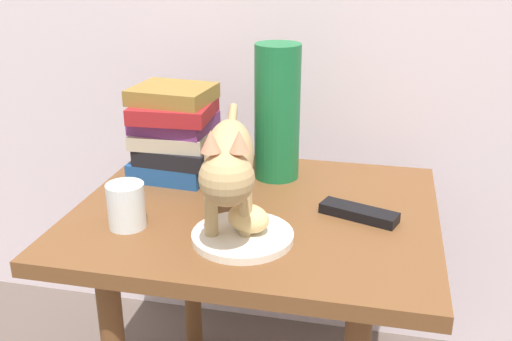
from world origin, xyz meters
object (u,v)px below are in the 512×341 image
tv_remote (359,214)px  candle_jar (127,208)px  plate (243,236)px  bread_roll (248,218)px  cat (229,160)px  book_stack (175,132)px  green_vase (277,113)px  side_table (256,243)px

tv_remote → candle_jar: bearing=-144.1°
plate → candle_jar: size_ratio=2.14×
plate → tv_remote: (0.20, 0.13, 0.00)m
bread_roll → cat: (-0.04, 0.03, 0.09)m
bread_roll → book_stack: size_ratio=0.39×
plate → green_vase: size_ratio=0.61×
side_table → book_stack: (-0.21, 0.13, 0.18)m
green_vase → candle_jar: 0.39m
cat → green_vase: green_vase is taller
green_vase → tv_remote: 0.30m
side_table → green_vase: size_ratio=2.39×
book_stack → candle_jar: bearing=-90.6°
plate → tv_remote: bearing=33.7°
plate → book_stack: book_stack is taller
book_stack → cat: bearing=-50.9°
plate → green_vase: (0.00, 0.31, 0.14)m
cat → candle_jar: (-0.19, -0.04, -0.09)m
candle_jar → green_vase: bearing=53.7°
tv_remote → book_stack: bearing=-179.3°
side_table → plate: 0.16m
side_table → tv_remote: (0.20, -0.00, 0.09)m
plate → candle_jar: (-0.22, 0.00, 0.03)m
cat → side_table: bearing=72.5°
candle_jar → plate: bearing=-1.2°
cat → green_vase: 0.27m
plate → cat: 0.14m
plate → tv_remote: 0.24m
plate → candle_jar: 0.22m
bread_roll → tv_remote: size_ratio=0.53×
plate → tv_remote: size_ratio=1.21×
side_table → bread_roll: bread_roll is taller
side_table → green_vase: (0.01, 0.17, 0.23)m
book_stack → green_vase: 0.23m
side_table → bread_roll: size_ratio=8.85×
side_table → plate: bearing=-87.5°
side_table → book_stack: bearing=147.9°
cat → candle_jar: 0.21m
side_table → candle_jar: bearing=-148.8°
cat → tv_remote: 0.28m
plate → cat: cat is taller
cat → green_vase: size_ratio=1.59×
side_table → tv_remote: bearing=-1.2°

